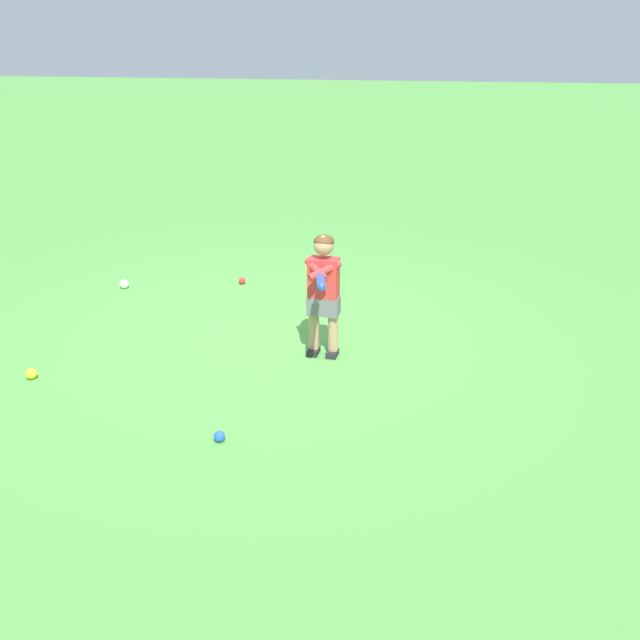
{
  "coord_description": "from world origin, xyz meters",
  "views": [
    {
      "loc": [
        -1.14,
        6.65,
        3.04
      ],
      "look_at": [
        -0.53,
        0.57,
        0.45
      ],
      "focal_mm": 45.53,
      "sensor_mm": 36.0,
      "label": 1
    }
  ],
  "objects_px": {
    "child_batter": "(323,286)",
    "play_ball_near_batter": "(219,436)",
    "play_ball_midfield": "(242,281)",
    "play_ball_far_right": "(124,284)",
    "play_ball_behind_batter": "(31,374)"
  },
  "relations": [
    {
      "from": "child_batter",
      "to": "play_ball_near_batter",
      "type": "xyz_separation_m",
      "value": [
        0.6,
        1.48,
        -0.61
      ]
    },
    {
      "from": "child_batter",
      "to": "play_ball_midfield",
      "type": "distance_m",
      "value": 2.07
    },
    {
      "from": "play_ball_near_batter",
      "to": "play_ball_midfield",
      "type": "distance_m",
      "value": 3.2
    },
    {
      "from": "play_ball_midfield",
      "to": "play_ball_far_right",
      "type": "bearing_deg",
      "value": 11.8
    },
    {
      "from": "play_ball_near_batter",
      "to": "play_ball_midfield",
      "type": "relative_size",
      "value": 1.13
    },
    {
      "from": "play_ball_far_right",
      "to": "play_ball_behind_batter",
      "type": "xyz_separation_m",
      "value": [
        0.08,
        2.11,
        -0.0
      ]
    },
    {
      "from": "play_ball_near_batter",
      "to": "play_ball_behind_batter",
      "type": "bearing_deg",
      "value": -24.73
    },
    {
      "from": "play_ball_far_right",
      "to": "play_ball_midfield",
      "type": "height_order",
      "value": "play_ball_far_right"
    },
    {
      "from": "child_batter",
      "to": "play_ball_behind_batter",
      "type": "relative_size",
      "value": 11.78
    },
    {
      "from": "child_batter",
      "to": "play_ball_behind_batter",
      "type": "height_order",
      "value": "child_batter"
    },
    {
      "from": "play_ball_far_right",
      "to": "play_ball_near_batter",
      "type": "distance_m",
      "value": 3.35
    },
    {
      "from": "play_ball_near_batter",
      "to": "play_ball_behind_batter",
      "type": "xyz_separation_m",
      "value": [
        1.74,
        -0.8,
        0.0
      ]
    },
    {
      "from": "play_ball_behind_batter",
      "to": "play_ball_midfield",
      "type": "xyz_separation_m",
      "value": [
        -1.3,
        -2.37,
        -0.01
      ]
    },
    {
      "from": "play_ball_behind_batter",
      "to": "play_ball_far_right",
      "type": "bearing_deg",
      "value": -92.27
    },
    {
      "from": "play_ball_near_batter",
      "to": "play_ball_midfield",
      "type": "xyz_separation_m",
      "value": [
        0.44,
        -3.17,
        -0.0
      ]
    }
  ]
}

